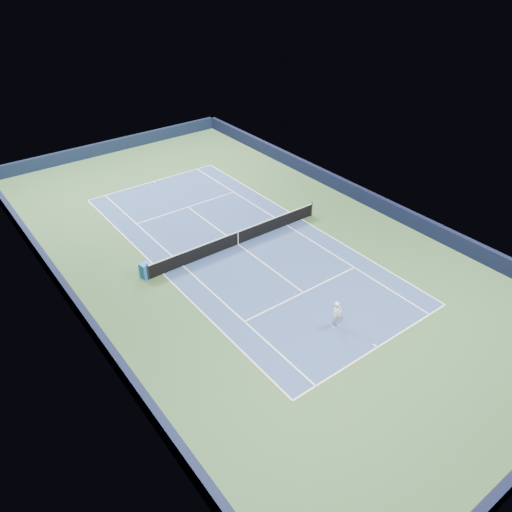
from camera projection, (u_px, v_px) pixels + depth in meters
ground at (238, 244)px, 32.44m from camera, size 40.00×40.00×0.00m
wall_far at (112, 146)px, 45.31m from camera, size 22.00×0.35×1.10m
wall_right at (355, 192)px, 37.55m from camera, size 0.35×40.00×1.10m
wall_left at (73, 301)px, 26.71m from camera, size 0.35×40.00×1.10m
court_surface at (238, 244)px, 32.43m from camera, size 10.97×23.77×0.01m
baseline_far at (153, 181)px, 40.33m from camera, size 10.97×0.08×0.00m
baseline_near at (377, 347)px, 24.53m from camera, size 10.97×0.08×0.00m
sideline_doubles_right at (302, 219)px, 35.18m from camera, size 0.08×23.77×0.00m
sideline_doubles_left at (163, 274)px, 29.69m from camera, size 0.08×23.77×0.00m
sideline_singles_right at (287, 225)px, 34.49m from camera, size 0.08×23.77×0.00m
sideline_singles_left at (183, 266)px, 30.37m from camera, size 0.08×23.77×0.00m
service_line_far at (188, 207)px, 36.68m from camera, size 8.23×0.08×0.00m
service_line_near at (303, 292)px, 28.18m from camera, size 8.23×0.08×0.00m
center_service_line at (238, 244)px, 32.43m from camera, size 0.08×12.80×0.00m
center_mark_far at (154, 182)px, 40.23m from camera, size 0.08×0.30×0.00m
center_mark_near at (375, 346)px, 24.63m from camera, size 0.08×0.30×0.00m
tennis_net at (238, 238)px, 32.16m from camera, size 12.90×0.10×1.07m
sponsor_cube at (146, 270)px, 29.17m from camera, size 0.67×0.62×0.96m
tennis_player at (337, 315)px, 25.39m from camera, size 0.76×1.24×2.38m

